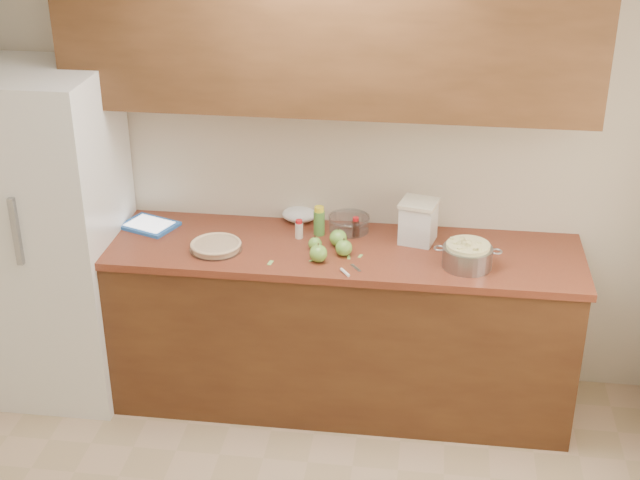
# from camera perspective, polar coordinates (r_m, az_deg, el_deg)

# --- Properties ---
(room_shell) EXTENTS (3.60, 3.60, 3.60)m
(room_shell) POSITION_cam_1_polar(r_m,az_deg,el_deg) (3.09, -3.37, -6.02)
(room_shell) COLOR tan
(room_shell) RESTS_ON ground
(counter_run) EXTENTS (2.64, 0.68, 0.92)m
(counter_run) POSITION_cam_1_polar(r_m,az_deg,el_deg) (4.77, 0.16, -5.37)
(counter_run) COLOR #543117
(counter_run) RESTS_ON ground
(upper_cabinets) EXTENTS (2.60, 0.34, 0.70)m
(upper_cabinets) POSITION_cam_1_polar(r_m,az_deg,el_deg) (4.35, 0.46, 12.77)
(upper_cabinets) COLOR brown
(upper_cabinets) RESTS_ON room_shell
(fridge) EXTENTS (0.70, 0.70, 1.80)m
(fridge) POSITION_cam_1_polar(r_m,az_deg,el_deg) (4.91, -16.79, 0.19)
(fridge) COLOR white
(fridge) RESTS_ON ground
(pie) EXTENTS (0.27, 0.27, 0.04)m
(pie) POSITION_cam_1_polar(r_m,az_deg,el_deg) (4.54, -6.68, -0.39)
(pie) COLOR silver
(pie) RESTS_ON counter_run
(colander) EXTENTS (0.33, 0.24, 0.12)m
(colander) POSITION_cam_1_polar(r_m,az_deg,el_deg) (4.39, 9.42, -0.99)
(colander) COLOR gray
(colander) RESTS_ON counter_run
(flour_canister) EXTENTS (0.22, 0.22, 0.22)m
(flour_canister) POSITION_cam_1_polar(r_m,az_deg,el_deg) (4.59, 6.31, 1.21)
(flour_canister) COLOR silver
(flour_canister) RESTS_ON counter_run
(tablet) EXTENTS (0.33, 0.29, 0.02)m
(tablet) POSITION_cam_1_polar(r_m,az_deg,el_deg) (4.85, -10.86, 0.94)
(tablet) COLOR blue
(tablet) RESTS_ON counter_run
(paring_knife) EXTENTS (0.10, 0.14, 0.02)m
(paring_knife) POSITION_cam_1_polar(r_m,az_deg,el_deg) (4.29, 1.72, -2.04)
(paring_knife) COLOR gray
(paring_knife) RESTS_ON counter_run
(lemon_bottle) EXTENTS (0.06, 0.06, 0.16)m
(lemon_bottle) POSITION_cam_1_polar(r_m,az_deg,el_deg) (4.65, -0.06, 1.21)
(lemon_bottle) COLOR #4C8C38
(lemon_bottle) RESTS_ON counter_run
(cinnamon_shaker) EXTENTS (0.04, 0.04, 0.10)m
(cinnamon_shaker) POSITION_cam_1_polar(r_m,az_deg,el_deg) (4.63, -1.35, 0.69)
(cinnamon_shaker) COLOR beige
(cinnamon_shaker) RESTS_ON counter_run
(vanilla_bottle) EXTENTS (0.04, 0.04, 0.10)m
(vanilla_bottle) POSITION_cam_1_polar(r_m,az_deg,el_deg) (4.65, 2.29, 0.84)
(vanilla_bottle) COLOR black
(vanilla_bottle) RESTS_ON counter_run
(mixing_bowl) EXTENTS (0.22, 0.22, 0.08)m
(mixing_bowl) POSITION_cam_1_polar(r_m,az_deg,el_deg) (4.71, 1.86, 1.11)
(mixing_bowl) COLOR silver
(mixing_bowl) RESTS_ON counter_run
(paper_towel) EXTENTS (0.22, 0.19, 0.08)m
(paper_towel) POSITION_cam_1_polar(r_m,az_deg,el_deg) (4.82, -1.32, 1.64)
(paper_towel) COLOR white
(paper_towel) RESTS_ON counter_run
(apple_left) EXTENTS (0.07, 0.07, 0.08)m
(apple_left) POSITION_cam_1_polar(r_m,az_deg,el_deg) (4.50, -0.32, -0.25)
(apple_left) COLOR #6AA43A
(apple_left) RESTS_ON counter_run
(apple_center) EXTENTS (0.09, 0.09, 0.10)m
(apple_center) POSITION_cam_1_polar(r_m,az_deg,el_deg) (4.54, 1.17, 0.12)
(apple_center) COLOR #6AA43A
(apple_center) RESTS_ON counter_run
(apple_front) EXTENTS (0.09, 0.09, 0.10)m
(apple_front) POSITION_cam_1_polar(r_m,az_deg,el_deg) (4.38, -0.11, -0.86)
(apple_front) COLOR #6AA43A
(apple_front) RESTS_ON counter_run
(apple_extra) EXTENTS (0.08, 0.08, 0.10)m
(apple_extra) POSITION_cam_1_polar(r_m,az_deg,el_deg) (4.44, 1.54, -0.51)
(apple_extra) COLOR #6AA43A
(apple_extra) RESTS_ON counter_run
(peel_a) EXTENTS (0.03, 0.05, 0.00)m
(peel_a) POSITION_cam_1_polar(r_m,az_deg,el_deg) (4.39, -3.20, -1.47)
(peel_a) COLOR #8EC961
(peel_a) RESTS_ON counter_run
(peel_b) EXTENTS (0.02, 0.04, 0.00)m
(peel_b) POSITION_cam_1_polar(r_m,az_deg,el_deg) (4.44, 1.85, -1.13)
(peel_b) COLOR #8EC961
(peel_b) RESTS_ON counter_run
(peel_c) EXTENTS (0.03, 0.03, 0.00)m
(peel_c) POSITION_cam_1_polar(r_m,az_deg,el_deg) (4.41, -0.52, -1.32)
(peel_c) COLOR #8EC961
(peel_c) RESTS_ON counter_run
(peel_d) EXTENTS (0.02, 0.04, 0.00)m
(peel_d) POSITION_cam_1_polar(r_m,az_deg,el_deg) (4.46, 2.59, -1.04)
(peel_d) COLOR #8EC961
(peel_d) RESTS_ON counter_run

